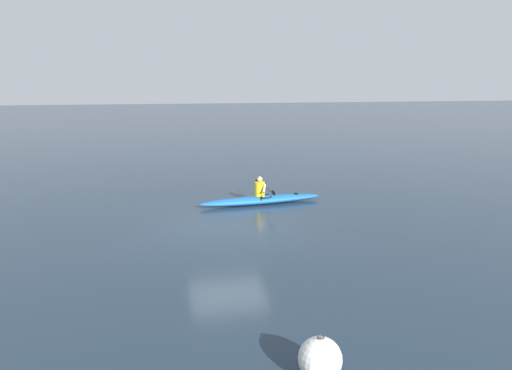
% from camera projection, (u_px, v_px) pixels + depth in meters
% --- Properties ---
extents(ground_plane, '(160.00, 160.00, 0.00)m').
position_uv_depth(ground_plane, '(227.00, 226.00, 15.07)').
color(ground_plane, '#1E2D3D').
extents(kayak, '(4.80, 1.19, 0.31)m').
position_uv_depth(kayak, '(261.00, 200.00, 17.66)').
color(kayak, '#1959A5').
rests_on(kayak, ground).
extents(kayaker, '(0.54, 2.33, 0.76)m').
position_uv_depth(kayaker, '(260.00, 188.00, 17.55)').
color(kayaker, yellow).
rests_on(kayaker, kayak).
extents(mooring_buoy_red_near, '(0.70, 0.70, 0.74)m').
position_uv_depth(mooring_buoy_red_near, '(320.00, 359.00, 7.28)').
color(mooring_buoy_red_near, silver).
rests_on(mooring_buoy_red_near, ground).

